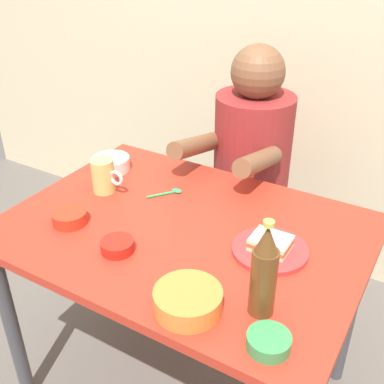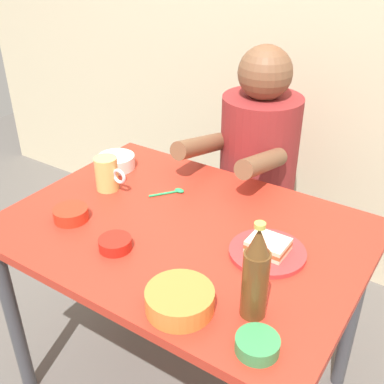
% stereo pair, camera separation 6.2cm
% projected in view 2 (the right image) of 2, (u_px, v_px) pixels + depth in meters
% --- Properties ---
extents(ground_plane, '(6.00, 6.00, 0.00)m').
position_uv_depth(ground_plane, '(185.00, 384.00, 1.83)').
color(ground_plane, '#59544F').
extents(dining_table, '(1.10, 0.80, 0.74)m').
position_uv_depth(dining_table, '(183.00, 251.00, 1.51)').
color(dining_table, '#B72D1E').
rests_on(dining_table, ground).
extents(stool, '(0.34, 0.34, 0.45)m').
position_uv_depth(stool, '(253.00, 229.00, 2.14)').
color(stool, '#4C4C51').
rests_on(stool, ground).
extents(person_seated, '(0.33, 0.56, 0.72)m').
position_uv_depth(person_seated, '(258.00, 146.00, 1.92)').
color(person_seated, maroon).
rests_on(person_seated, stool).
extents(plate_orange, '(0.22, 0.22, 0.01)m').
position_uv_depth(plate_orange, '(267.00, 252.00, 1.34)').
color(plate_orange, red).
rests_on(plate_orange, dining_table).
extents(sandwich, '(0.11, 0.09, 0.04)m').
position_uv_depth(sandwich, '(268.00, 245.00, 1.33)').
color(sandwich, beige).
rests_on(sandwich, plate_orange).
extents(beer_mug, '(0.13, 0.08, 0.12)m').
position_uv_depth(beer_mug, '(107.00, 174.00, 1.64)').
color(beer_mug, '#D1BC66').
rests_on(beer_mug, dining_table).
extents(beer_bottle, '(0.06, 0.06, 0.26)m').
position_uv_depth(beer_bottle, '(256.00, 275.00, 1.08)').
color(beer_bottle, '#593819').
rests_on(beer_bottle, dining_table).
extents(soup_bowl_orange, '(0.17, 0.17, 0.05)m').
position_uv_depth(soup_bowl_orange, '(180.00, 299.00, 1.14)').
color(soup_bowl_orange, orange).
rests_on(soup_bowl_orange, dining_table).
extents(sauce_bowl_chili, '(0.11, 0.11, 0.04)m').
position_uv_depth(sauce_bowl_chili, '(71.00, 213.00, 1.49)').
color(sauce_bowl_chili, red).
rests_on(sauce_bowl_chili, dining_table).
extents(rice_bowl_white, '(0.14, 0.14, 0.05)m').
position_uv_depth(rice_bowl_white, '(116.00, 161.00, 1.80)').
color(rice_bowl_white, silver).
rests_on(rice_bowl_white, dining_table).
extents(dip_bowl_green, '(0.10, 0.10, 0.03)m').
position_uv_depth(dip_bowl_green, '(257.00, 344.00, 1.03)').
color(dip_bowl_green, '#388C4C').
rests_on(dip_bowl_green, dining_table).
extents(sambal_bowl_red, '(0.10, 0.10, 0.03)m').
position_uv_depth(sambal_bowl_red, '(115.00, 243.00, 1.36)').
color(sambal_bowl_red, '#B21E14').
rests_on(sambal_bowl_red, dining_table).
extents(spoon, '(0.09, 0.10, 0.01)m').
position_uv_depth(spoon, '(173.00, 192.00, 1.64)').
color(spoon, '#26A559').
rests_on(spoon, dining_table).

